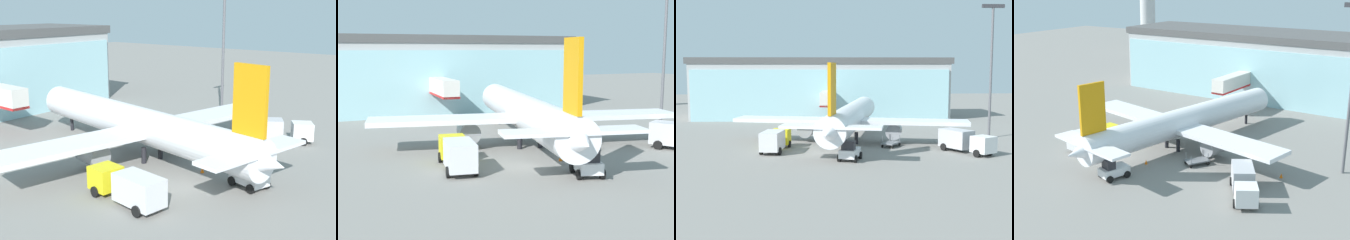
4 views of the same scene
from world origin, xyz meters
TOP-DOWN VIEW (x-y plane):
  - ground at (0.00, 0.00)m, footprint 240.00×240.00m
  - terminal_building at (-0.00, 40.56)m, footprint 50.92×15.98m
  - jet_bridge at (1.08, 29.57)m, footprint 2.96×11.48m
  - airplane at (3.79, 8.60)m, footprint 31.80×35.72m
  - catering_truck at (-5.93, 1.74)m, footprint 3.48×7.56m
  - fuel_truck at (16.95, -0.47)m, footprint 5.57×7.42m
  - baggage_cart at (8.73, 4.00)m, footprint 2.87×3.22m
  - pushback_tug at (2.78, -4.38)m, footprint 3.00×3.61m
  - safety_cone_nose at (3.47, 0.83)m, footprint 0.36×0.36m
  - safety_cone_wingtip at (18.70, 5.74)m, footprint 0.36×0.36m

SIDE VIEW (x-z plane):
  - ground at x=0.00m, z-range 0.00..0.00m
  - safety_cone_nose at x=3.47m, z-range 0.00..0.55m
  - safety_cone_wingtip at x=18.70m, z-range 0.00..0.55m
  - baggage_cart at x=8.73m, z-range -0.25..1.25m
  - pushback_tug at x=2.78m, z-range -0.18..2.12m
  - catering_truck at x=-5.93m, z-range 0.14..2.79m
  - fuel_truck at x=16.95m, z-range 0.14..2.79m
  - airplane at x=3.79m, z-range -2.07..8.70m
  - jet_bridge at x=1.08m, z-range 1.53..7.36m
  - terminal_building at x=0.00m, z-range 0.00..12.02m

